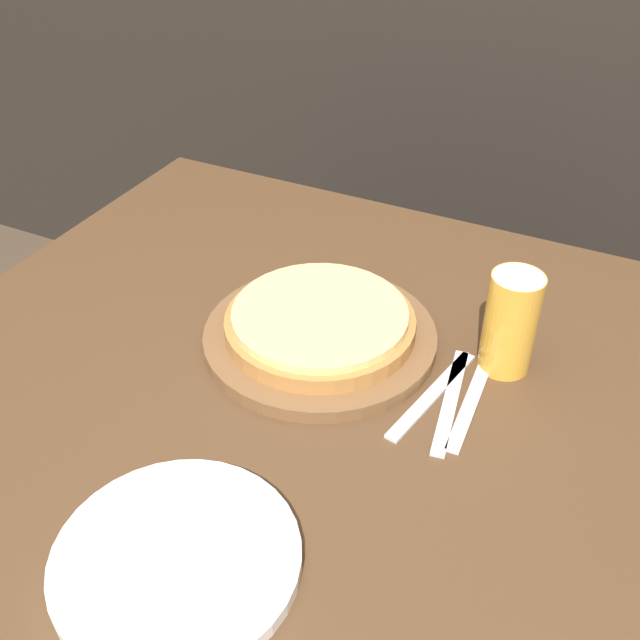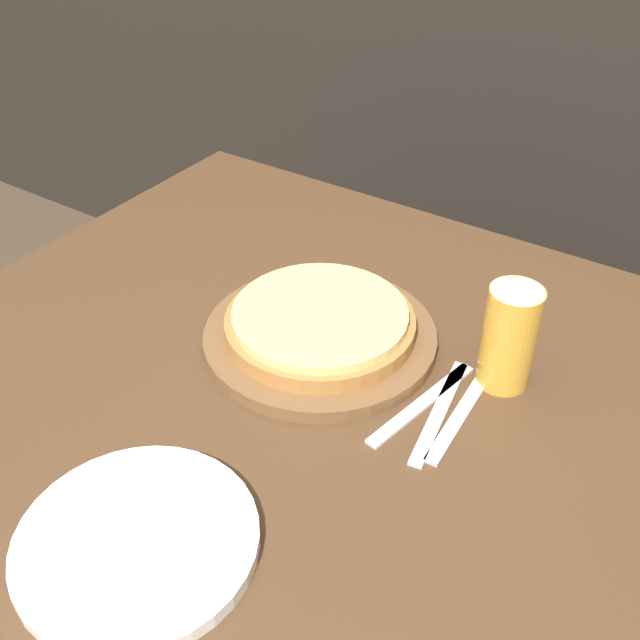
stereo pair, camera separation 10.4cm
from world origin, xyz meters
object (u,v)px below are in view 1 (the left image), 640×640
Objects in this scene: dinner_knife at (451,400)px; spoon at (469,406)px; pizza_on_board at (320,329)px; beer_glass at (511,319)px; fork at (432,395)px; dinner_plate at (177,559)px.

spoon is (0.02, -0.00, 0.00)m from dinner_knife.
dinner_knife is (0.21, -0.04, -0.02)m from pizza_on_board.
spoon is (0.23, -0.04, -0.02)m from pizza_on_board.
spoon is (-0.02, -0.10, -0.08)m from beer_glass.
pizza_on_board is 0.24m from spoon.
pizza_on_board is at bearing 168.69° from fork.
pizza_on_board is 0.19m from fork.
dinner_plate is (0.03, -0.40, -0.02)m from pizza_on_board.
fork is (-0.07, -0.10, -0.08)m from beer_glass.
dinner_knife is at bearing -111.80° from beer_glass.
dinner_plate is at bearing -115.17° from beer_glass.
pizza_on_board reaches higher than fork.
beer_glass is at bearing 81.14° from spoon.
dinner_plate is at bearing -85.63° from pizza_on_board.
fork is 0.05m from spoon.
pizza_on_board reaches higher than dinner_knife.
fork is 1.17× the size of spoon.
dinner_plate is 1.49× the size of spoon.
dinner_plate is 0.39m from fork.
pizza_on_board is 1.63× the size of dinner_knife.
beer_glass reaches higher than spoon.
beer_glass is 0.14m from fork.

